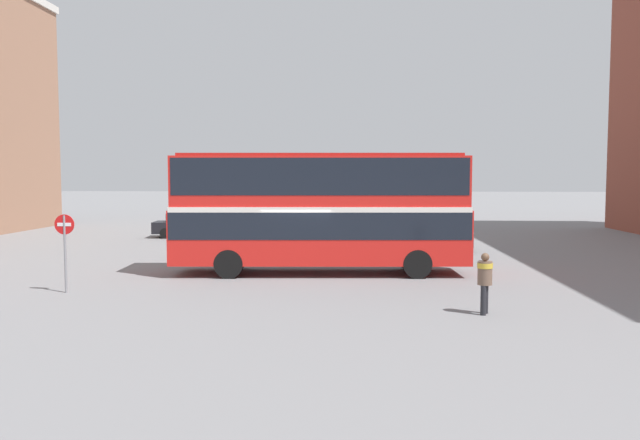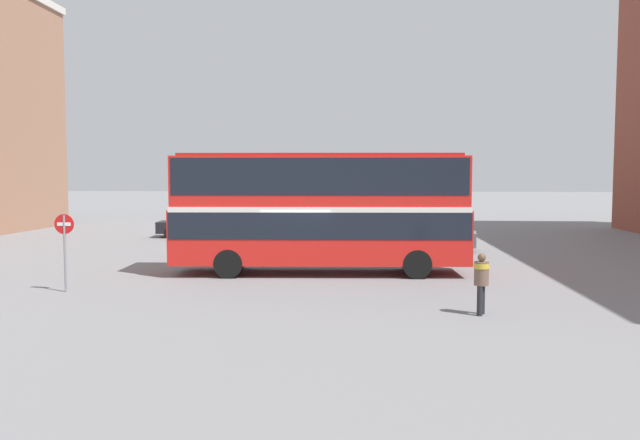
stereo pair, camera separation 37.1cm
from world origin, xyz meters
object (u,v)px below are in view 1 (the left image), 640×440
at_px(pedestrian_foreground, 485,277).
at_px(parked_car_kerb_far, 425,235).
at_px(double_decker_bus, 320,205).
at_px(parked_car_kerb_near, 189,225).
at_px(no_entry_sign, 65,240).

relative_size(pedestrian_foreground, parked_car_kerb_far, 0.34).
distance_m(pedestrian_foreground, parked_car_kerb_far, 14.38).
distance_m(double_decker_bus, parked_car_kerb_near, 16.16).
bearing_deg(pedestrian_foreground, parked_car_kerb_near, -31.99).
distance_m(parked_car_kerb_near, no_entry_sign, 17.86).
relative_size(double_decker_bus, parked_car_kerb_far, 2.31).
bearing_deg(pedestrian_foreground, parked_car_kerb_far, -65.75).
bearing_deg(parked_car_kerb_near, pedestrian_foreground, -61.99).
xyz_separation_m(double_decker_bus, parked_car_kerb_far, (4.81, 7.64, -1.83)).
xyz_separation_m(parked_car_kerb_near, no_entry_sign, (0.82, -17.82, 0.94)).
distance_m(pedestrian_foreground, parked_car_kerb_near, 24.31).
relative_size(double_decker_bus, parked_car_kerb_near, 2.57).
xyz_separation_m(pedestrian_foreground, parked_car_kerb_far, (0.02, 14.37, -0.24)).
xyz_separation_m(parked_car_kerb_far, no_entry_sign, (-12.68, -11.97, 0.90)).
xyz_separation_m(double_decker_bus, no_entry_sign, (-7.87, -4.32, -0.92)).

